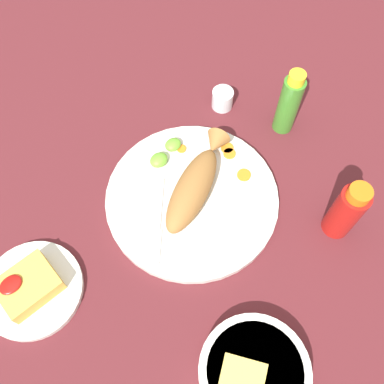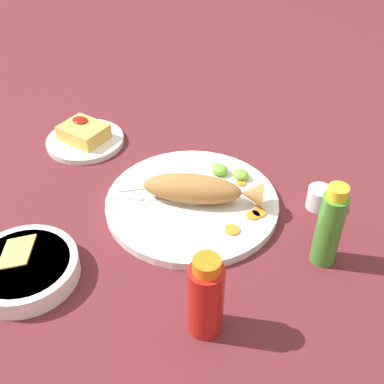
# 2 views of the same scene
# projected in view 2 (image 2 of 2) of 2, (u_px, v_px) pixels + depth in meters

# --- Properties ---
(ground_plane) EXTENTS (4.00, 4.00, 0.00)m
(ground_plane) POSITION_uv_depth(u_px,v_px,m) (192.00, 206.00, 1.00)
(ground_plane) COLOR #561E23
(main_plate) EXTENTS (0.36, 0.36, 0.02)m
(main_plate) POSITION_uv_depth(u_px,v_px,m) (192.00, 203.00, 0.99)
(main_plate) COLOR silver
(main_plate) RESTS_ON ground_plane
(fried_fish) EXTENTS (0.25, 0.16, 0.06)m
(fried_fish) POSITION_uv_depth(u_px,v_px,m) (200.00, 189.00, 0.97)
(fried_fish) COLOR #996633
(fried_fish) RESTS_ON main_plate
(fork_near) EXTENTS (0.17, 0.09, 0.00)m
(fork_near) POSITION_uv_depth(u_px,v_px,m) (148.00, 198.00, 0.99)
(fork_near) COLOR silver
(fork_near) RESTS_ON main_plate
(fork_far) EXTENTS (0.14, 0.14, 0.00)m
(fork_far) POSITION_uv_depth(u_px,v_px,m) (154.00, 185.00, 1.02)
(fork_far) COLOR silver
(fork_far) RESTS_ON main_plate
(carrot_slice_near) EXTENTS (0.03, 0.03, 0.00)m
(carrot_slice_near) POSITION_uv_depth(u_px,v_px,m) (232.00, 230.00, 0.92)
(carrot_slice_near) COLOR orange
(carrot_slice_near) RESTS_ON main_plate
(carrot_slice_mid) EXTENTS (0.03, 0.03, 0.00)m
(carrot_slice_mid) POSITION_uv_depth(u_px,v_px,m) (253.00, 215.00, 0.95)
(carrot_slice_mid) COLOR orange
(carrot_slice_mid) RESTS_ON main_plate
(carrot_slice_far) EXTENTS (0.03, 0.03, 0.00)m
(carrot_slice_far) POSITION_uv_depth(u_px,v_px,m) (259.00, 213.00, 0.95)
(carrot_slice_far) COLOR orange
(carrot_slice_far) RESTS_ON main_plate
(carrot_slice_extra) EXTENTS (0.02, 0.02, 0.00)m
(carrot_slice_extra) POSITION_uv_depth(u_px,v_px,m) (241.00, 183.00, 1.03)
(carrot_slice_extra) COLOR orange
(carrot_slice_extra) RESTS_ON main_plate
(lime_wedge_main) EXTENTS (0.04, 0.03, 0.02)m
(lime_wedge_main) POSITION_uv_depth(u_px,v_px,m) (241.00, 175.00, 1.04)
(lime_wedge_main) COLOR #6BB233
(lime_wedge_main) RESTS_ON main_plate
(lime_wedge_side) EXTENTS (0.04, 0.03, 0.02)m
(lime_wedge_side) POSITION_uv_depth(u_px,v_px,m) (218.00, 169.00, 1.05)
(lime_wedge_side) COLOR #6BB233
(lime_wedge_side) RESTS_ON main_plate
(hot_sauce_bottle_red) EXTENTS (0.06, 0.06, 0.15)m
(hot_sauce_bottle_red) POSITION_uv_depth(u_px,v_px,m) (206.00, 297.00, 0.73)
(hot_sauce_bottle_red) COLOR #B21914
(hot_sauce_bottle_red) RESTS_ON ground_plane
(hot_sauce_bottle_green) EXTENTS (0.05, 0.05, 0.17)m
(hot_sauce_bottle_green) POSITION_uv_depth(u_px,v_px,m) (329.00, 227.00, 0.83)
(hot_sauce_bottle_green) COLOR #3D8428
(hot_sauce_bottle_green) RESTS_ON ground_plane
(salt_cup) EXTENTS (0.05, 0.05, 0.05)m
(salt_cup) POSITION_uv_depth(u_px,v_px,m) (319.00, 199.00, 0.99)
(salt_cup) COLOR silver
(salt_cup) RESTS_ON ground_plane
(side_plate_fries) EXTENTS (0.19, 0.19, 0.01)m
(side_plate_fries) POSITION_uv_depth(u_px,v_px,m) (85.00, 141.00, 1.18)
(side_plate_fries) COLOR silver
(side_plate_fries) RESTS_ON ground_plane
(fries_pile) EXTENTS (0.10, 0.08, 0.04)m
(fries_pile) POSITION_uv_depth(u_px,v_px,m) (84.00, 132.00, 1.16)
(fries_pile) COLOR gold
(fries_pile) RESTS_ON side_plate_fries
(guacamole_bowl) EXTENTS (0.19, 0.19, 0.05)m
(guacamole_bowl) POSITION_uv_depth(u_px,v_px,m) (24.00, 268.00, 0.84)
(guacamole_bowl) COLOR white
(guacamole_bowl) RESTS_ON ground_plane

